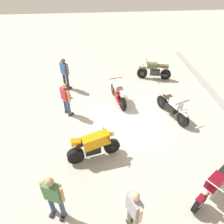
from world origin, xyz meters
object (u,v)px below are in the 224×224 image
at_px(traffic_cone, 66,92).
at_px(person_in_gray_shirt, 134,209).
at_px(motorcycle_maroon_cruiser, 215,185).
at_px(motorcycle_olive_vintage, 154,71).
at_px(motorcycle_cream_vintage, 118,93).
at_px(motorcycle_silver_cruiser, 173,107).
at_px(person_in_green_shirt, 54,196).
at_px(person_in_red_shirt, 66,98).
at_px(person_in_blue_shirt, 65,72).
at_px(motorcycle_orange_sportbike, 94,145).

bearing_deg(traffic_cone, person_in_gray_shirt, 18.99).
relative_size(motorcycle_maroon_cruiser, motorcycle_olive_vintage, 0.93).
distance_m(motorcycle_cream_vintage, motorcycle_silver_cruiser, 2.64).
bearing_deg(person_in_green_shirt, person_in_red_shirt, -156.09).
xyz_separation_m(person_in_green_shirt, person_in_gray_shirt, (0.54, 2.03, -0.03)).
bearing_deg(person_in_gray_shirt, motorcycle_maroon_cruiser, -6.40).
bearing_deg(traffic_cone, person_in_blue_shirt, -177.90).
xyz_separation_m(motorcycle_silver_cruiser, person_in_green_shirt, (4.10, -4.61, 0.44)).
bearing_deg(motorcycle_silver_cruiser, motorcycle_cream_vintage, -141.89).
bearing_deg(motorcycle_maroon_cruiser, person_in_red_shirt, -78.08).
relative_size(motorcycle_orange_sportbike, person_in_green_shirt, 1.15).
bearing_deg(motorcycle_silver_cruiser, motorcycle_orange_sportbike, -80.50).
distance_m(motorcycle_cream_vintage, person_in_blue_shirt, 3.10).
bearing_deg(motorcycle_maroon_cruiser, person_in_blue_shirt, -88.52).
bearing_deg(person_in_blue_shirt, person_in_gray_shirt, -109.91).
height_order(motorcycle_cream_vintage, person_in_blue_shirt, person_in_blue_shirt).
bearing_deg(motorcycle_cream_vintage, motorcycle_silver_cruiser, -132.88).
height_order(motorcycle_olive_vintage, person_in_green_shirt, person_in_green_shirt).
xyz_separation_m(motorcycle_maroon_cruiser, person_in_blue_shirt, (-6.81, -4.92, 0.46)).
height_order(motorcycle_cream_vintage, motorcycle_silver_cruiser, motorcycle_silver_cruiser).
bearing_deg(person_in_blue_shirt, traffic_cone, -124.98).
distance_m(person_in_red_shirt, traffic_cone, 1.61).
height_order(motorcycle_silver_cruiser, person_in_green_shirt, person_in_green_shirt).
bearing_deg(person_in_red_shirt, motorcycle_orange_sportbike, -101.35).
height_order(motorcycle_silver_cruiser, person_in_blue_shirt, person_in_blue_shirt).
xyz_separation_m(motorcycle_orange_sportbike, traffic_cone, (-4.09, -1.35, -0.33)).
bearing_deg(motorcycle_cream_vintage, motorcycle_orange_sportbike, 147.89).
distance_m(motorcycle_cream_vintage, person_in_red_shirt, 2.59).
relative_size(motorcycle_silver_cruiser, traffic_cone, 3.77).
distance_m(person_in_red_shirt, person_in_gray_shirt, 5.62).
relative_size(motorcycle_olive_vintage, person_in_green_shirt, 1.15).
height_order(motorcycle_orange_sportbike, motorcycle_silver_cruiser, motorcycle_orange_sportbike).
relative_size(person_in_gray_shirt, traffic_cone, 3.11).
bearing_deg(person_in_gray_shirt, traffic_cone, 86.96).
distance_m(motorcycle_cream_vintage, person_in_gray_shirt, 6.03).
relative_size(motorcycle_orange_sportbike, motorcycle_silver_cruiser, 0.97).
xyz_separation_m(motorcycle_maroon_cruiser, motorcycle_orange_sportbike, (-1.86, -3.54, 0.07)).
height_order(person_in_green_shirt, person_in_blue_shirt, person_in_blue_shirt).
bearing_deg(person_in_blue_shirt, motorcycle_silver_cruiser, -67.59).
xyz_separation_m(motorcycle_olive_vintage, traffic_cone, (1.49, -4.96, -0.23)).
bearing_deg(motorcycle_maroon_cruiser, motorcycle_silver_cruiser, -124.21).
xyz_separation_m(motorcycle_cream_vintage, motorcycle_orange_sportbike, (3.42, -1.27, 0.11)).
distance_m(person_in_red_shirt, person_in_blue_shirt, 2.34).
relative_size(motorcycle_orange_sportbike, person_in_red_shirt, 1.20).
xyz_separation_m(motorcycle_olive_vintage, motorcycle_silver_cruiser, (3.52, -0.08, 0.03)).
bearing_deg(motorcycle_olive_vintage, motorcycle_orange_sportbike, 70.85).
bearing_deg(traffic_cone, motorcycle_orange_sportbike, 18.27).
distance_m(motorcycle_orange_sportbike, person_in_green_shirt, 2.34).
bearing_deg(person_in_green_shirt, motorcycle_orange_sportbike, 175.03).
distance_m(motorcycle_maroon_cruiser, motorcycle_cream_vintage, 5.75).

